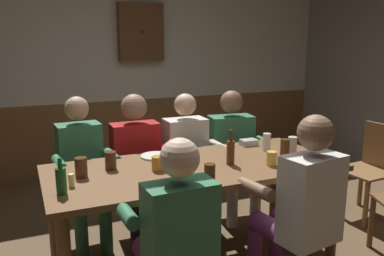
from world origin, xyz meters
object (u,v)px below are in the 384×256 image
(person_5, at_px, (300,203))
(pint_glass_6, at_px, (285,149))
(pint_glass_2, at_px, (210,174))
(pint_glass_0, at_px, (81,168))
(person_3, at_px, (233,147))
(person_4, at_px, (175,232))
(chair_empty_near_right, at_px, (372,167))
(plate_0, at_px, (156,156))
(pint_glass_1, at_px, (111,161))
(bottle_1, at_px, (231,152))
(pint_glass_3, at_px, (292,146))
(pint_glass_4, at_px, (267,142))
(person_0, at_px, (82,166))
(table_candle, at_px, (71,180))
(pint_glass_5, at_px, (271,158))
(person_1, at_px, (138,158))
(wall_dart_cabinet, at_px, (141,32))
(dining_table, at_px, (195,178))
(bottle_0, at_px, (61,180))
(condiment_caddy, at_px, (249,142))
(pint_glass_7, at_px, (158,163))
(person_2, at_px, (189,154))

(person_5, bearing_deg, pint_glass_6, 53.97)
(pint_glass_2, bearing_deg, pint_glass_0, 147.55)
(person_3, height_order, person_4, person_3)
(person_3, distance_m, chair_empty_near_right, 1.32)
(plate_0, height_order, pint_glass_1, pint_glass_1)
(bottle_1, bearing_deg, pint_glass_3, 3.16)
(person_4, distance_m, pint_glass_0, 0.85)
(person_5, xyz_separation_m, pint_glass_4, (0.29, 0.81, 0.16))
(person_0, height_order, pint_glass_2, person_0)
(pint_glass_4, bearing_deg, bottle_1, -154.68)
(table_candle, distance_m, pint_glass_5, 1.38)
(person_1, bearing_deg, bottle_1, 122.64)
(pint_glass_1, bearing_deg, wall_dart_cabinet, 68.14)
(person_5, bearing_deg, person_3, 69.00)
(person_0, distance_m, pint_glass_3, 1.68)
(person_4, relative_size, person_5, 0.96)
(pint_glass_1, height_order, pint_glass_5, pint_glass_1)
(dining_table, bearing_deg, chair_empty_near_right, 4.10)
(person_0, height_order, pint_glass_4, person_0)
(pint_glass_5, bearing_deg, person_5, -101.93)
(bottle_0, height_order, bottle_1, bottle_1)
(table_candle, bearing_deg, pint_glass_3, 1.33)
(person_1, bearing_deg, wall_dart_cabinet, -107.86)
(person_4, distance_m, plate_0, 1.03)
(person_1, relative_size, condiment_caddy, 8.64)
(person_3, distance_m, pint_glass_0, 1.62)
(bottle_1, distance_m, pint_glass_0, 1.04)
(chair_empty_near_right, height_order, pint_glass_7, chair_empty_near_right)
(pint_glass_4, bearing_deg, condiment_caddy, 103.07)
(pint_glass_0, height_order, pint_glass_4, pint_glass_4)
(dining_table, relative_size, pint_glass_6, 14.34)
(person_2, bearing_deg, wall_dart_cabinet, -93.05)
(pint_glass_2, distance_m, wall_dart_cabinet, 2.95)
(dining_table, relative_size, pint_glass_7, 20.84)
(person_4, distance_m, pint_glass_4, 1.40)
(pint_glass_0, bearing_deg, pint_glass_7, -7.43)
(pint_glass_0, bearing_deg, person_2, 30.91)
(chair_empty_near_right, bearing_deg, pint_glass_3, 95.47)
(wall_dart_cabinet, bearing_deg, plate_0, -103.95)
(pint_glass_5, bearing_deg, dining_table, 156.97)
(condiment_caddy, bearing_deg, person_2, 140.39)
(person_0, xyz_separation_m, bottle_0, (-0.24, -0.87, 0.20))
(person_2, distance_m, pint_glass_0, 1.21)
(person_3, relative_size, pint_glass_4, 8.42)
(pint_glass_5, bearing_deg, plate_0, 142.94)
(pint_glass_2, distance_m, pint_glass_6, 0.83)
(person_2, relative_size, wall_dart_cabinet, 1.70)
(condiment_caddy, height_order, pint_glass_5, pint_glass_5)
(table_candle, distance_m, pint_glass_1, 0.38)
(pint_glass_3, bearing_deg, wall_dart_cabinet, 101.34)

